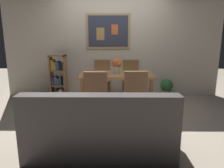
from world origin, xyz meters
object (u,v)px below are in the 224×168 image
object	(u,v)px
flower_vase	(117,65)
tv_remote	(128,72)
dining_chair_far_left	(102,76)
dining_chair_near_right	(135,92)
potted_ivy	(166,88)
bookshelf	(58,79)
dining_chair_near_left	(96,93)
dining_table	(117,78)
leather_couch	(100,130)
dining_chair_far_right	(131,76)

from	to	relation	value
flower_vase	tv_remote	size ratio (longest dim) A/B	2.03
dining_chair_far_left	dining_chair_near_right	xyz separation A→B (m)	(0.64, -1.53, 0.00)
dining_chair_far_left	potted_ivy	xyz separation A→B (m)	(1.55, -0.09, -0.28)
bookshelf	flower_vase	distance (m)	1.50
dining_chair_near_left	dining_chair_near_right	bearing A→B (deg)	4.57
dining_chair_near_left	dining_chair_near_right	xyz separation A→B (m)	(0.66, 0.05, 0.00)
dining_table	dining_chair_near_left	size ratio (longest dim) A/B	1.62
dining_chair_far_left	flower_vase	distance (m)	0.88
dining_table	leather_couch	bearing A→B (deg)	-97.35
potted_ivy	tv_remote	xyz separation A→B (m)	(-0.98, -0.60, 0.48)
dining_chair_far_left	dining_table	bearing A→B (deg)	-66.04
dining_chair_far_left	leather_couch	xyz separation A→B (m)	(0.11, -2.54, -0.23)
dining_chair_near_left	leather_couch	size ratio (longest dim) A/B	0.51
dining_chair_near_left	dining_chair_near_right	distance (m)	0.66
dining_chair_far_right	tv_remote	size ratio (longest dim) A/B	5.96
dining_chair_far_right	dining_table	bearing A→B (deg)	-114.18
dining_chair_near_left	dining_table	bearing A→B (deg)	66.67
potted_ivy	tv_remote	bearing A→B (deg)	-148.52
dining_table	leather_couch	world-z (taller)	leather_couch
dining_chair_near_right	dining_chair_far_right	world-z (taller)	same
tv_remote	flower_vase	bearing A→B (deg)	-171.80
dining_chair_far_left	dining_chair_near_right	world-z (taller)	same
dining_chair_far_left	bookshelf	size ratio (longest dim) A/B	0.86
dining_chair_far_left	bookshelf	world-z (taller)	bookshelf
dining_table	flower_vase	distance (m)	0.27
dining_chair_near_right	dining_chair_far_right	xyz separation A→B (m)	(0.05, 1.55, 0.00)
flower_vase	dining_chair_near_right	bearing A→B (deg)	-69.65
dining_chair_near_right	flower_vase	distance (m)	0.94
dining_chair_near_right	potted_ivy	distance (m)	1.72
dining_chair_far_right	flower_vase	world-z (taller)	flower_vase
dining_chair_near_left	flower_vase	world-z (taller)	flower_vase
dining_chair_near_left	leather_couch	world-z (taller)	dining_chair_near_left
dining_table	potted_ivy	size ratio (longest dim) A/B	3.00
tv_remote	bookshelf	bearing A→B (deg)	163.07
dining_table	flower_vase	size ratio (longest dim) A/B	4.77
flower_vase	tv_remote	world-z (taller)	flower_vase
dining_chair_far_right	potted_ivy	size ratio (longest dim) A/B	1.85
dining_chair_near_left	flower_vase	xyz separation A→B (m)	(0.36, 0.87, 0.36)
dining_chair_near_left	potted_ivy	world-z (taller)	dining_chair_near_left
dining_chair_far_left	flower_vase	bearing A→B (deg)	-64.53
flower_vase	tv_remote	xyz separation A→B (m)	(0.23, 0.03, -0.16)
dining_chair_far_left	flower_vase	xyz separation A→B (m)	(0.34, -0.72, 0.36)
dining_chair_near_right	leather_couch	bearing A→B (deg)	-117.95
potted_ivy	dining_chair_near_left	bearing A→B (deg)	-136.21
potted_ivy	flower_vase	world-z (taller)	flower_vase
dining_table	bookshelf	world-z (taller)	bookshelf
dining_table	bookshelf	xyz separation A→B (m)	(-1.35, 0.56, -0.14)
dining_chair_near_left	dining_chair_far_right	size ratio (longest dim) A/B	1.00
dining_chair_near_left	dining_chair_far_left	size ratio (longest dim) A/B	1.00
dining_chair_far_right	flower_vase	size ratio (longest dim) A/B	2.94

